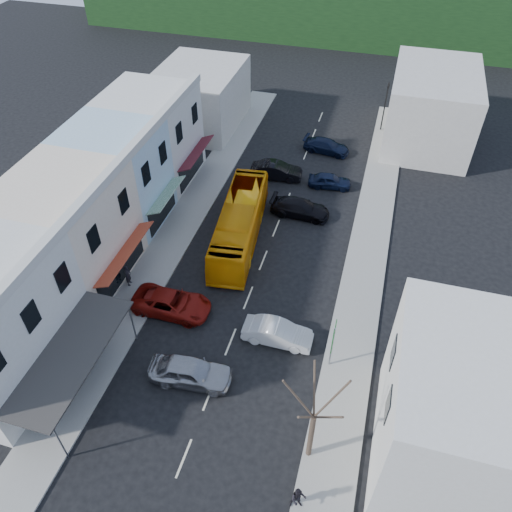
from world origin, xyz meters
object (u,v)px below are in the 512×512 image
at_px(bus, 240,224).
at_px(car_red, 172,304).
at_px(direction_sign, 332,348).
at_px(car_silver, 191,373).
at_px(pedestrian_right, 298,498).
at_px(pedestrian_left, 128,275).
at_px(car_white, 278,333).
at_px(traffic_signal, 385,107).
at_px(street_tree, 314,417).

xyz_separation_m(bus, car_red, (-2.21, -8.40, -0.85)).
bearing_deg(direction_sign, car_silver, -157.62).
relative_size(car_silver, pedestrian_right, 2.59).
relative_size(car_red, direction_sign, 1.30).
xyz_separation_m(car_red, pedestrian_right, (10.92, -10.19, 0.30)).
bearing_deg(pedestrian_left, car_red, -120.63).
bearing_deg(car_red, pedestrian_right, -133.21).
distance_m(car_silver, pedestrian_left, 9.46).
bearing_deg(car_silver, pedestrian_right, -130.74).
height_order(bus, car_silver, bus).
bearing_deg(direction_sign, car_white, 163.74).
relative_size(pedestrian_left, traffic_signal, 0.32).
bearing_deg(traffic_signal, car_silver, 89.15).
bearing_deg(pedestrian_right, direction_sign, 72.79).
height_order(car_red, street_tree, street_tree).
bearing_deg(street_tree, pedestrian_left, 149.12).
bearing_deg(direction_sign, traffic_signal, 89.01).
xyz_separation_m(bus, traffic_signal, (9.00, 20.82, 1.07)).
bearing_deg(car_red, direction_sign, -97.95).
height_order(car_white, car_red, same).
xyz_separation_m(bus, direction_sign, (8.80, -9.90, 0.23)).
height_order(car_silver, pedestrian_right, pedestrian_right).
bearing_deg(direction_sign, car_red, 171.62).
bearing_deg(car_silver, bus, -1.17).
distance_m(street_tree, traffic_signal, 36.68).
xyz_separation_m(car_silver, street_tree, (7.67, -2.64, 3.15)).
bearing_deg(bus, car_red, -111.37).
distance_m(car_white, street_tree, 8.35).
bearing_deg(street_tree, car_red, 145.72).
bearing_deg(bus, pedestrian_left, -137.70).
bearing_deg(pedestrian_right, pedestrian_left, 125.37).
bearing_deg(street_tree, car_white, 116.37).
xyz_separation_m(bus, pedestrian_left, (-6.10, -6.99, -0.55)).
bearing_deg(pedestrian_left, direction_sign, -111.76).
distance_m(car_white, traffic_signal, 30.03).
height_order(street_tree, traffic_signal, street_tree).
xyz_separation_m(car_silver, traffic_signal, (7.97, 34.02, 1.92)).
bearing_deg(pedestrian_left, traffic_signal, -39.20).
xyz_separation_m(pedestrian_left, traffic_signal, (15.10, 27.81, 1.62)).
bearing_deg(street_tree, direction_sign, 89.04).
bearing_deg(car_red, car_white, -94.10).
height_order(car_white, pedestrian_left, pedestrian_left).
height_order(car_red, pedestrian_right, pedestrian_right).
xyz_separation_m(car_white, street_tree, (3.43, -6.93, 3.15)).
xyz_separation_m(pedestrian_right, street_tree, (0.00, 2.75, 2.85)).
height_order(pedestrian_left, street_tree, street_tree).
height_order(bus, car_red, bus).
xyz_separation_m(direction_sign, traffic_signal, (0.20, 30.72, 0.84)).
distance_m(pedestrian_left, street_tree, 17.48).
xyz_separation_m(car_red, street_tree, (10.92, -7.44, 3.15)).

